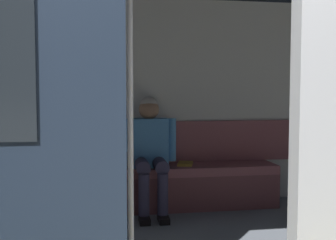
# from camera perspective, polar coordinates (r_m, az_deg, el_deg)

# --- Properties ---
(train_car) EXTENTS (6.40, 2.70, 2.35)m
(train_car) POSITION_cam_1_polar(r_m,az_deg,el_deg) (3.35, -0.40, 9.11)
(train_car) COLOR #ADAFB5
(train_car) RESTS_ON ground_plane
(bench_seat) EXTENTS (2.61, 0.44, 0.46)m
(bench_seat) POSITION_cam_1_polar(r_m,az_deg,el_deg) (4.44, -1.80, -7.64)
(bench_seat) COLOR #935156
(bench_seat) RESTS_ON ground_plane
(person_seated) EXTENTS (0.55, 0.68, 1.18)m
(person_seated) POSITION_cam_1_polar(r_m,az_deg,el_deg) (4.33, -2.44, -3.56)
(person_seated) COLOR #4C8CC6
(person_seated) RESTS_ON ground_plane
(handbag) EXTENTS (0.26, 0.15, 0.17)m
(handbag) POSITION_cam_1_polar(r_m,az_deg,el_deg) (4.40, -7.22, -5.25)
(handbag) COLOR #262D4C
(handbag) RESTS_ON bench_seat
(book) EXTENTS (0.21, 0.25, 0.03)m
(book) POSITION_cam_1_polar(r_m,az_deg,el_deg) (4.53, 2.33, -5.86)
(book) COLOR gold
(book) RESTS_ON bench_seat
(grab_pole_door) EXTENTS (0.04, 0.04, 2.21)m
(grab_pole_door) POSITION_cam_1_polar(r_m,az_deg,el_deg) (2.58, -5.07, 0.96)
(grab_pole_door) COLOR silver
(grab_pole_door) RESTS_ON ground_plane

